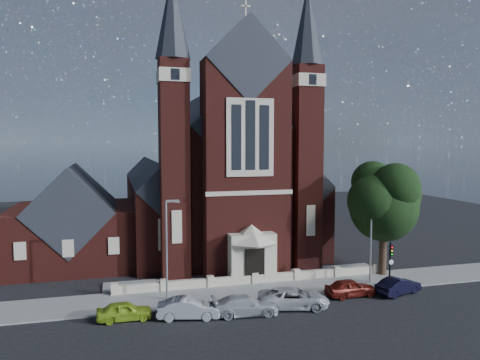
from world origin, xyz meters
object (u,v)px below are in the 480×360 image
object	(u,v)px
street_lamp_right	(372,233)
traffic_signal	(391,259)
street_lamp_left	(168,244)
car_navy	(398,286)
car_white_suv	(294,298)
car_dark_red	(350,288)
church	(215,178)
car_lime_van	(125,311)
parish_hall	(73,226)
car_silver_a	(189,308)
car_silver_b	(245,305)
street_tree	(387,203)

from	to	relation	value
street_lamp_right	traffic_signal	bearing A→B (deg)	-59.99
street_lamp_left	car_navy	bearing A→B (deg)	-9.93
street_lamp_left	car_white_suv	xyz separation A→B (m)	(9.04, -3.95, -3.85)
street_lamp_left	car_dark_red	xyz separation A→B (m)	(14.51, -2.70, -3.88)
car_white_suv	street_lamp_right	bearing A→B (deg)	-52.84
church	car_lime_van	xyz separation A→B (m)	(-11.35, -22.06, -7.53)
parish_hall	car_white_suv	xyz separation A→B (m)	(17.13, -17.95, -3.26)
street_lamp_right	car_silver_a	xyz separation A→B (m)	(-17.01, -3.99, -3.86)
car_white_suv	car_navy	bearing A→B (deg)	-72.48
street_lamp_right	street_lamp_left	bearing A→B (deg)	180.00
church	car_navy	size ratio (longest dim) A/B	8.23
street_lamp_right	car_silver_b	world-z (taller)	street_lamp_right
street_lamp_right	car_navy	world-z (taller)	street_lamp_right
car_lime_van	car_white_suv	world-z (taller)	car_white_suv
church	street_lamp_left	size ratio (longest dim) A/B	4.31
church	car_dark_red	distance (m)	23.82
parish_hall	car_silver_a	world-z (taller)	parish_hall
traffic_signal	car_dark_red	distance (m)	4.91
street_tree	street_lamp_left	size ratio (longest dim) A/B	1.32
car_lime_van	car_silver_a	bearing A→B (deg)	-101.73
car_dark_red	car_navy	bearing A→B (deg)	-99.75
car_silver_a	car_navy	size ratio (longest dim) A/B	1.05
car_white_suv	car_navy	xyz separation A→B (m)	(9.56, 0.69, -0.05)
church	car_navy	world-z (taller)	church
car_white_suv	car_dark_red	size ratio (longest dim) A/B	1.28
church	street_lamp_left	xyz separation A→B (m)	(-7.91, -18.94, -3.59)
street_lamp_left	car_silver_b	distance (m)	7.77
traffic_signal	car_dark_red	size ratio (longest dim) A/B	0.95
car_lime_van	street_lamp_right	bearing A→B (deg)	-82.33
church	car_dark_red	world-z (taller)	church
car_white_suv	car_dark_red	xyz separation A→B (m)	(5.47, 1.25, -0.03)
street_tree	traffic_signal	xyz separation A→B (m)	(-1.60, -3.28, -4.38)
street_tree	car_silver_b	xyz separation A→B (m)	(-15.42, -6.10, -6.25)
church	street_tree	distance (m)	21.38
car_silver_a	car_silver_b	world-z (taller)	car_silver_a
street_lamp_right	car_silver_a	distance (m)	17.89
street_lamp_right	car_white_suv	size ratio (longest dim) A/B	1.49
street_lamp_right	car_lime_van	xyz separation A→B (m)	(-21.44, -3.12, -3.94)
street_tree	car_dark_red	size ratio (longest dim) A/B	2.54
car_dark_red	car_silver_b	bearing A→B (deg)	98.27
street_tree	street_lamp_right	xyz separation A→B (m)	(-2.51, -1.71, -2.36)
church	street_lamp_left	distance (m)	20.84
car_white_suv	car_silver_b	bearing A→B (deg)	109.80
street_tree	street_lamp_left	bearing A→B (deg)	-175.24
street_lamp_left	car_white_suv	size ratio (longest dim) A/B	1.49
traffic_signal	car_dark_red	world-z (taller)	traffic_signal
parish_hall	car_silver_a	distance (m)	20.42
car_silver_b	car_white_suv	distance (m)	3.98
street_tree	car_silver_a	xyz separation A→B (m)	(-19.51, -5.70, -6.22)
church	car_white_suv	size ratio (longest dim) A/B	6.45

